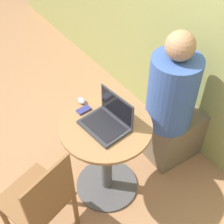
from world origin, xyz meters
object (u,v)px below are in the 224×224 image
(person_seated, at_px, (174,111))
(chair_empty, at_px, (42,202))
(cell_phone, at_px, (84,110))
(laptop, at_px, (108,120))

(person_seated, bearing_deg, chair_empty, -86.87)
(chair_empty, xyz_separation_m, person_seated, (-0.07, 1.24, 0.07))
(cell_phone, relative_size, chair_empty, 0.11)
(laptop, bearing_deg, person_seated, 87.74)
(laptop, height_order, chair_empty, laptop)
(cell_phone, xyz_separation_m, chair_empty, (0.31, -0.54, -0.29))
(person_seated, bearing_deg, laptop, -92.26)
(laptop, relative_size, person_seated, 0.26)
(cell_phone, xyz_separation_m, person_seated, (0.24, 0.70, -0.23))
(cell_phone, distance_m, chair_empty, 0.69)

